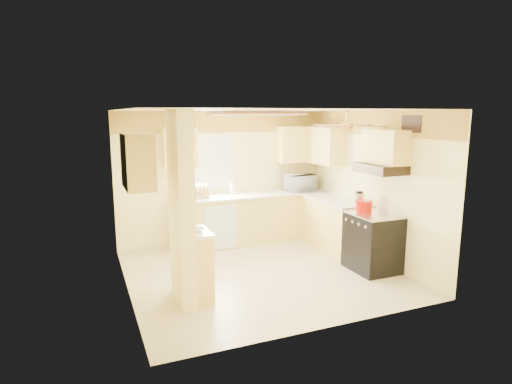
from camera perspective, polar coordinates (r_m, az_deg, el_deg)
name	(u,v)px	position (r m, az deg, el deg)	size (l,w,h in m)	color
floor	(261,273)	(6.80, 0.73, -10.70)	(4.00, 4.00, 0.00)	beige
ceiling	(262,110)	(6.34, 0.78, 10.88)	(4.00, 4.00, 0.00)	white
wall_back	(223,177)	(8.21, -4.49, 1.98)	(4.00, 4.00, 0.00)	#FFEC9B
wall_front	(329,224)	(4.81, 9.74, -4.17)	(4.00, 4.00, 0.00)	#FFEC9B
wall_left	(124,205)	(5.97, -17.19, -1.64)	(3.80, 3.80, 0.00)	#FFEC9B
wall_right	(370,186)	(7.46, 15.02, 0.81)	(3.80, 3.80, 0.00)	#FFEC9B
wallpaper_border	(222,122)	(8.10, -4.55, 9.33)	(4.00, 0.02, 0.40)	#FFDC4B
partition_column	(181,209)	(5.53, -9.92, -2.25)	(0.20, 0.70, 2.50)	#FFEC9B
partition_ledge	(200,266)	(5.81, -7.53, -9.81)	(0.25, 0.55, 0.90)	#FAD874
ledge_top	(199,232)	(5.66, -7.64, -5.34)	(0.28, 0.58, 0.04)	white
lower_cabinets_back	(253,219)	(8.26, -0.45, -3.60)	(3.00, 0.60, 0.90)	#FAD874
lower_cabinets_right	(334,225)	(7.93, 10.39, -4.35)	(0.60, 1.40, 0.90)	#FAD874
countertop_back	(253,195)	(8.15, -0.43, -0.40)	(3.04, 0.64, 0.04)	white
countertop_right	(335,200)	(7.82, 10.44, -1.03)	(0.64, 1.44, 0.04)	white
dishwasher_panel	(221,228)	(7.73, -4.76, -4.76)	(0.58, 0.02, 0.80)	white
window	(210,162)	(8.09, -6.18, 3.97)	(0.92, 0.02, 1.02)	white
upper_cab_back_left	(180,148)	(7.75, -10.16, 5.82)	(0.60, 0.35, 0.70)	#FAD874
upper_cab_back_right	(299,144)	(8.59, 5.76, 6.36)	(0.90, 0.35, 0.70)	#FAD874
upper_cab_right	(324,145)	(8.32, 9.00, 6.16)	(0.35, 1.00, 0.70)	#FAD874
upper_cab_left_wall	(138,161)	(5.65, -15.50, 3.96)	(0.35, 0.75, 0.70)	#FAD874
upper_cab_over_stove	(386,147)	(6.84, 16.92, 5.79)	(0.35, 0.76, 0.52)	#FAD874
stove	(373,242)	(7.01, 15.29, -6.43)	(0.68, 0.77, 0.92)	black
range_hood	(380,169)	(6.82, 16.22, 3.02)	(0.50, 0.76, 0.14)	black
poster_menu	(189,162)	(5.46, -8.97, 4.00)	(0.02, 0.42, 0.57)	black
poster_nashville	(190,212)	(5.57, -8.79, -2.66)	(0.02, 0.42, 0.57)	black
ceiling_light_panel	(255,113)	(6.84, -0.12, 10.47)	(1.35, 0.95, 0.06)	brown
ceiling_fan	(347,125)	(6.21, 12.00, 8.69)	(1.15, 1.15, 0.26)	gold
vent_grate	(412,124)	(6.66, 20.04, 8.52)	(0.02, 0.40, 0.25)	black
microwave	(300,183)	(8.53, 5.94, 1.25)	(0.58, 0.39, 0.32)	white
bowl	(196,230)	(5.62, -7.96, -5.00)	(0.20, 0.20, 0.05)	white
dutch_oven	(364,206)	(6.99, 14.18, -1.80)	(0.27, 0.27, 0.18)	#AA1004
kettle	(359,199)	(7.26, 13.61, -0.93)	(0.16, 0.16, 0.25)	silver
dish_rack	(196,193)	(7.81, -7.98, -0.18)	(0.44, 0.35, 0.24)	tan
utensil_crock	(233,190)	(8.15, -3.14, 0.27)	(0.11, 0.11, 0.23)	white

